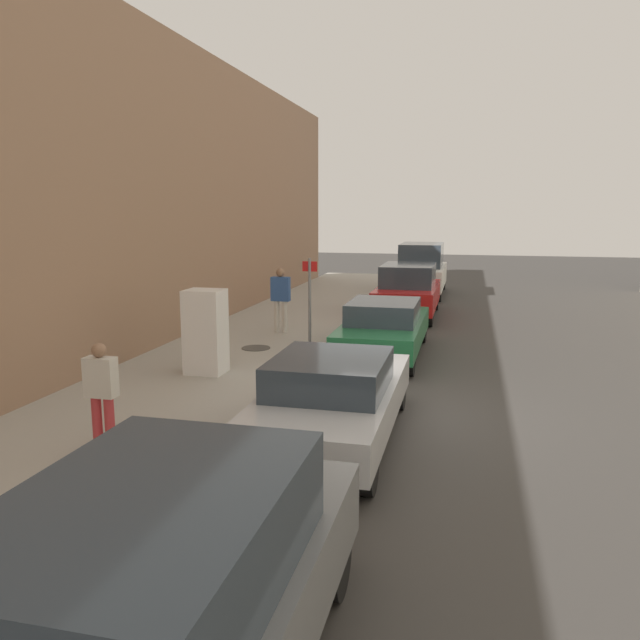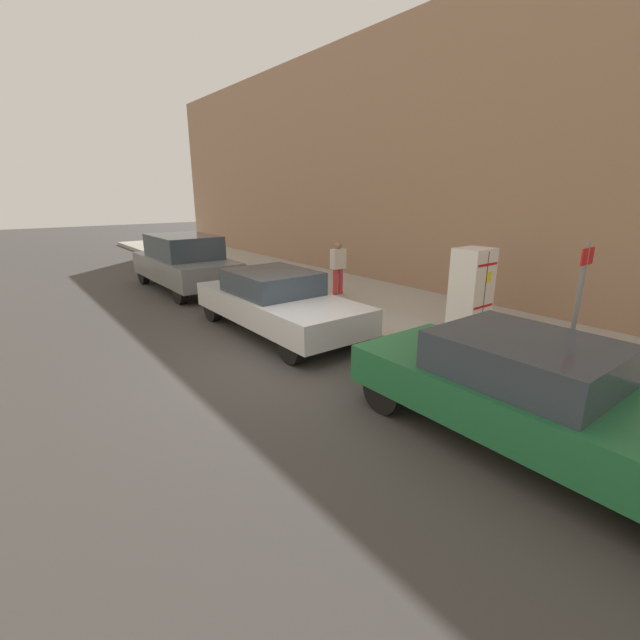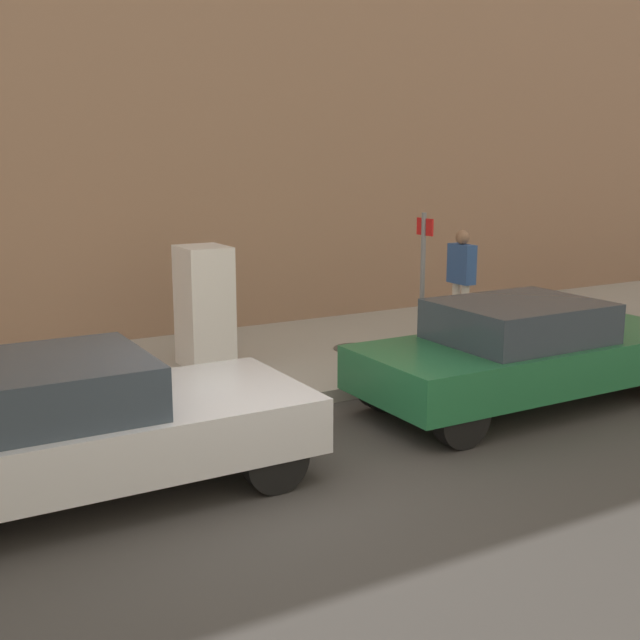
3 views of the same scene
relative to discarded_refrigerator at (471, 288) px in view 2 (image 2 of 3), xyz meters
name	(u,v)px [view 2 (image 2 of 3)]	position (x,y,z in m)	size (l,w,h in m)	color
ground_plane	(290,362)	(4.10, -1.03, -1.05)	(80.00, 80.00, 0.00)	#383533
sidewalk_slab	(433,319)	(-0.09, -1.03, -0.96)	(4.15, 44.00, 0.18)	#9E998E
building_facade_near	(514,156)	(-2.92, -1.03, 2.91)	(1.51, 39.60, 7.91)	#937056
discarded_refrigerator	(471,288)	(0.00, 0.00, 0.00)	(0.78, 0.67, 1.74)	white
manhole_cover	(579,360)	(0.23, 2.43, -0.86)	(0.70, 0.70, 0.02)	#47443F
street_sign_post	(577,308)	(1.52, 2.73, 0.38)	(0.36, 0.07, 2.21)	slate
fire_hydrant	(280,280)	(1.58, -5.32, -0.46)	(0.22, 0.22, 0.80)	gold
pedestrian_walking_far	(338,265)	(0.28, -4.21, -0.01)	(0.44, 0.22, 1.53)	#B73338
parked_suv_gray	(185,262)	(3.29, -8.33, -0.14)	(1.95, 4.74, 1.76)	slate
parked_sedan_silver	(277,301)	(3.29, -2.74, -0.34)	(1.88, 4.64, 1.38)	silver
parked_sedan_green	(534,394)	(3.29, 3.10, -0.33)	(1.82, 4.72, 1.38)	#1E6038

